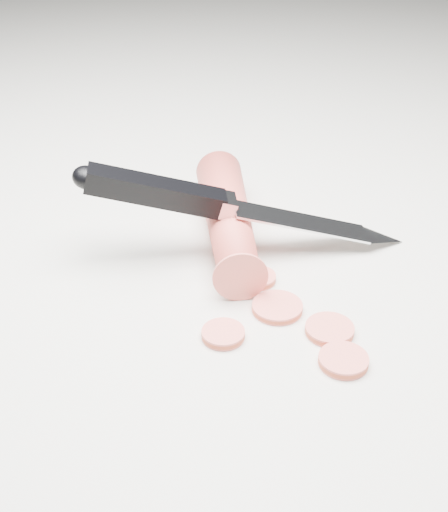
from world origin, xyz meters
name	(u,v)px	position (x,y,z in m)	size (l,w,h in m)	color
ground	(259,260)	(0.00, 0.00, 0.00)	(2.40, 2.40, 0.00)	silver
carrot	(228,218)	(-0.01, 0.04, 0.02)	(0.04, 0.04, 0.18)	#E34037
carrot_slice_0	(258,278)	(-0.01, -0.03, 0.00)	(0.03, 0.03, 0.01)	#F36456
carrot_slice_1	(277,307)	(-0.01, -0.07, 0.00)	(0.04, 0.04, 0.01)	#F36456
carrot_slice_2	(330,330)	(0.02, -0.10, 0.00)	(0.04, 0.04, 0.01)	#F36456
carrot_slice_3	(223,334)	(-0.06, -0.09, 0.00)	(0.03, 0.03, 0.01)	#F36456
carrot_slice_4	(343,360)	(0.01, -0.14, 0.00)	(0.03, 0.03, 0.01)	#F36456
kitchen_knife	(246,205)	(-0.01, 0.02, 0.04)	(0.28, 0.09, 0.09)	silver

